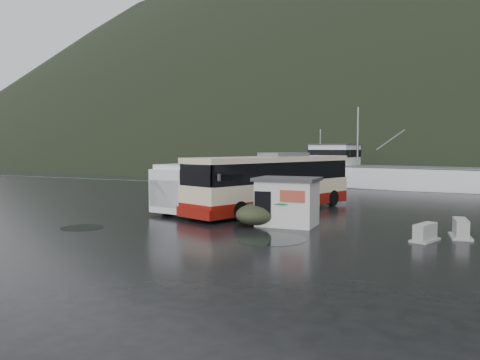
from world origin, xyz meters
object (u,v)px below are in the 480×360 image
at_px(jersey_barrier_a, 275,224).
at_px(jersey_barrier_b, 425,241).
at_px(white_van, 203,211).
at_px(ticket_kiosk, 287,225).
at_px(waste_bin_left, 211,215).
at_px(dome_tent, 260,225).
at_px(waste_bin_right, 285,226).
at_px(coach_bus, 273,211).
at_px(jersey_barrier_c, 460,238).
at_px(fishing_trawler, 381,182).

bearing_deg(jersey_barrier_a, jersey_barrier_b, -10.99).
xyz_separation_m(white_van, ticket_kiosk, (6.24, -2.69, 0.00)).
relative_size(waste_bin_left, dome_tent, 0.54).
height_order(white_van, ticket_kiosk, white_van).
xyz_separation_m(waste_bin_left, waste_bin_right, (5.03, -1.76, 0.00)).
relative_size(coach_bus, ticket_kiosk, 4.14).
bearing_deg(coach_bus, jersey_barrier_c, -4.27).
height_order(coach_bus, jersey_barrier_c, coach_bus).
bearing_deg(dome_tent, jersey_barrier_b, -5.45).
bearing_deg(ticket_kiosk, coach_bus, 116.12).
xyz_separation_m(jersey_barrier_b, jersey_barrier_c, (1.27, 1.40, 0.00)).
bearing_deg(dome_tent, fishing_trawler, 88.66).
distance_m(waste_bin_right, jersey_barrier_b, 6.32).
xyz_separation_m(coach_bus, jersey_barrier_a, (1.83, -4.30, 0.00)).
distance_m(ticket_kiosk, jersey_barrier_a, 0.75).
xyz_separation_m(white_van, jersey_barrier_c, (13.77, -2.46, 0.00)).
xyz_separation_m(waste_bin_right, jersey_barrier_c, (7.52, 0.52, 0.00)).
height_order(dome_tent, jersey_barrier_a, dome_tent).
bearing_deg(white_van, jersey_barrier_a, -16.19).
distance_m(waste_bin_left, waste_bin_right, 5.33).
xyz_separation_m(coach_bus, waste_bin_right, (2.56, -4.78, 0.00)).
distance_m(coach_bus, waste_bin_left, 3.90).
distance_m(ticket_kiosk, jersey_barrier_c, 7.53).
xyz_separation_m(coach_bus, ticket_kiosk, (2.56, -4.49, 0.00)).
distance_m(coach_bus, waste_bin_right, 5.43).
relative_size(waste_bin_left, fishing_trawler, 0.06).
distance_m(dome_tent, fishing_trawler, 30.72).
relative_size(coach_bus, dome_tent, 4.44).
bearing_deg(jersey_barrier_c, dome_tent, -175.55).
bearing_deg(waste_bin_right, ticket_kiosk, 91.68).
bearing_deg(waste_bin_left, coach_bus, 50.76).
relative_size(ticket_kiosk, jersey_barrier_b, 2.08).
relative_size(waste_bin_right, dome_tent, 0.58).
relative_size(coach_bus, waste_bin_left, 8.21).
bearing_deg(jersey_barrier_b, jersey_barrier_a, 169.01).
distance_m(jersey_barrier_a, jersey_barrier_c, 8.25).
height_order(ticket_kiosk, fishing_trawler, fishing_trawler).
bearing_deg(waste_bin_left, jersey_barrier_b, -13.17).
relative_size(waste_bin_left, jersey_barrier_c, 0.95).
distance_m(waste_bin_right, fishing_trawler, 30.56).
bearing_deg(waste_bin_left, jersey_barrier_c, -5.66).
bearing_deg(coach_bus, ticket_kiosk, -41.74).
height_order(coach_bus, jersey_barrier_a, coach_bus).
bearing_deg(coach_bus, jersey_barrier_a, -48.30).
bearing_deg(jersey_barrier_b, waste_bin_left, 166.83).
distance_m(jersey_barrier_b, fishing_trawler, 32.15).
bearing_deg(jersey_barrier_b, ticket_kiosk, 169.46).
relative_size(waste_bin_left, jersey_barrier_a, 0.94).
height_order(waste_bin_right, dome_tent, waste_bin_right).
bearing_deg(waste_bin_right, jersey_barrier_c, 3.95).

